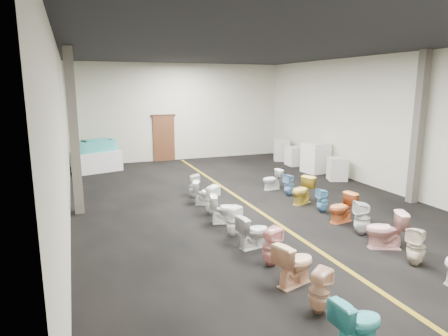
{
  "coord_description": "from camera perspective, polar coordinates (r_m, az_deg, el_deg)",
  "views": [
    {
      "loc": [
        -4.77,
        -10.42,
        3.5
      ],
      "look_at": [
        -0.42,
        1.0,
        0.96
      ],
      "focal_mm": 32.0,
      "sensor_mm": 36.0,
      "label": 1
    }
  ],
  "objects": [
    {
      "name": "toilet_left_8",
      "position": [
        11.9,
        -2.73,
        -3.57
      ],
      "size": [
        0.8,
        0.65,
        0.71
      ],
      "primitive_type": "imported",
      "rotation": [
        0.0,
        0.0,
        1.15
      ],
      "color": "white",
      "rests_on": "floor"
    },
    {
      "name": "toilet_left_7",
      "position": [
        11.03,
        -1.81,
        -4.54
      ],
      "size": [
        0.48,
        0.48,
        0.81
      ],
      "primitive_type": "imported",
      "rotation": [
        0.0,
        0.0,
        1.96
      ],
      "color": "white",
      "rests_on": "floor"
    },
    {
      "name": "wall_back",
      "position": [
        19.07,
        -6.36,
        7.92
      ],
      "size": [
        10.0,
        0.0,
        10.0
      ],
      "primitive_type": "plane",
      "rotation": [
        1.57,
        0.0,
        0.0
      ],
      "color": "beige",
      "rests_on": "ground"
    },
    {
      "name": "toilet_right_5",
      "position": [
        10.82,
        16.49,
        -5.48
      ],
      "size": [
        0.81,
        0.53,
        0.77
      ],
      "primitive_type": "imported",
      "rotation": [
        0.0,
        0.0,
        -1.42
      ],
      "color": "orange",
      "rests_on": "floor"
    },
    {
      "name": "wall_left",
      "position": [
        10.5,
        -21.99,
        4.07
      ],
      "size": [
        0.0,
        16.0,
        16.0
      ],
      "primitive_type": "plane",
      "rotation": [
        1.57,
        0.0,
        1.57
      ],
      "color": "beige",
      "rests_on": "ground"
    },
    {
      "name": "aisle_stripe",
      "position": [
        11.98,
        3.62,
        -5.24
      ],
      "size": [
        0.12,
        15.6,
        0.01
      ],
      "primitive_type": "cube",
      "color": "#816612",
      "rests_on": "floor"
    },
    {
      "name": "toilet_right_2",
      "position": [
        8.84,
        25.76,
        -10.04
      ],
      "size": [
        0.47,
        0.46,
        0.78
      ],
      "primitive_type": "imported",
      "rotation": [
        0.0,
        0.0,
        -1.18
      ],
      "color": "#EFE1C7",
      "rests_on": "floor"
    },
    {
      "name": "toilet_right_3",
      "position": [
        9.43,
        22.06,
        -8.19
      ],
      "size": [
        0.94,
        0.76,
        0.84
      ],
      "primitive_type": "imported",
      "rotation": [
        0.0,
        0.0,
        -1.99
      ],
      "color": "#F2AFA9",
      "rests_on": "floor"
    },
    {
      "name": "toilet_left_0",
      "position": [
        6.0,
        18.5,
        -20.29
      ],
      "size": [
        0.76,
        0.47,
        0.75
      ],
      "primitive_type": "imported",
      "rotation": [
        0.0,
        0.0,
        1.65
      ],
      "color": "teal",
      "rests_on": "floor"
    },
    {
      "name": "toilet_right_8",
      "position": [
        13.01,
        9.27,
        -2.39
      ],
      "size": [
        0.41,
        0.4,
        0.71
      ],
      "primitive_type": "imported",
      "rotation": [
        0.0,
        0.0,
        -1.27
      ],
      "color": "#73A0CE",
      "rests_on": "floor"
    },
    {
      "name": "door_frame",
      "position": [
        18.84,
        -8.69,
        7.42
      ],
      "size": [
        1.15,
        0.08,
        0.1
      ],
      "primitive_type": "cube",
      "color": "#331C11",
      "rests_on": "back_door"
    },
    {
      "name": "toilet_left_3",
      "position": [
        8.03,
        6.74,
        -11.09
      ],
      "size": [
        0.44,
        0.43,
        0.78
      ],
      "primitive_type": "imported",
      "rotation": [
        0.0,
        0.0,
        1.84
      ],
      "color": "pink",
      "rests_on": "floor"
    },
    {
      "name": "appliance_crate_a",
      "position": [
        15.53,
        15.88,
        -0.13
      ],
      "size": [
        0.86,
        0.86,
        0.84
      ],
      "primitive_type": "cube",
      "rotation": [
        0.0,
        0.0,
        -0.38
      ],
      "color": "silver",
      "rests_on": "floor"
    },
    {
      "name": "display_table",
      "position": [
        17.25,
        -17.69,
        0.89
      ],
      "size": [
        2.05,
        1.43,
        0.83
      ],
      "primitive_type": "cube",
      "rotation": [
        0.0,
        0.0,
        0.29
      ],
      "color": "silver",
      "rests_on": "floor"
    },
    {
      "name": "toilet_right_7",
      "position": [
        12.2,
        11.14,
        -3.18
      ],
      "size": [
        0.9,
        0.73,
        0.8
      ],
      "primitive_type": "imported",
      "rotation": [
        0.0,
        0.0,
        -1.15
      ],
      "color": "gold",
      "rests_on": "floor"
    },
    {
      "name": "toilet_left_6",
      "position": [
        10.32,
        0.03,
        -5.86
      ],
      "size": [
        0.81,
        0.58,
        0.75
      ],
      "primitive_type": "imported",
      "rotation": [
        0.0,
        0.0,
        1.33
      ],
      "color": "white",
      "rests_on": "floor"
    },
    {
      "name": "toilet_left_4",
      "position": [
        8.84,
        4.2,
        -9.02
      ],
      "size": [
        0.78,
        0.52,
        0.74
      ],
      "primitive_type": "imported",
      "rotation": [
        0.0,
        0.0,
        1.73
      ],
      "color": "silver",
      "rests_on": "floor"
    },
    {
      "name": "column_left",
      "position": [
        11.49,
        -20.68,
        4.76
      ],
      "size": [
        0.25,
        0.25,
        4.5
      ],
      "primitive_type": "cube",
      "color": "#59544C",
      "rests_on": "floor"
    },
    {
      "name": "floor",
      "position": [
        11.98,
        3.62,
        -5.25
      ],
      "size": [
        16.0,
        16.0,
        0.0
      ],
      "primitive_type": "plane",
      "color": "black",
      "rests_on": "ground"
    },
    {
      "name": "appliance_crate_b",
      "position": [
        16.66,
        12.96,
        1.43
      ],
      "size": [
        0.99,
        0.99,
        1.21
      ],
      "primitive_type": "cube",
      "rotation": [
        0.0,
        0.0,
        0.14
      ],
      "color": "white",
      "rests_on": "floor"
    },
    {
      "name": "wall_right",
      "position": [
        14.34,
        22.36,
        5.88
      ],
      "size": [
        0.0,
        16.0,
        16.0
      ],
      "primitive_type": "plane",
      "rotation": [
        1.57,
        0.0,
        -1.57
      ],
      "color": "beige",
      "rests_on": "ground"
    },
    {
      "name": "ceiling",
      "position": [
        11.5,
        3.92,
        16.72
      ],
      "size": [
        16.0,
        16.0,
        0.0
      ],
      "primitive_type": "plane",
      "rotation": [
        3.14,
        0.0,
        0.0
      ],
      "color": "black",
      "rests_on": "ground"
    },
    {
      "name": "back_door",
      "position": [
        18.94,
        -8.58,
        4.19
      ],
      "size": [
        1.0,
        0.1,
        2.1
      ],
      "primitive_type": "cube",
      "color": "#562D19",
      "rests_on": "floor"
    },
    {
      "name": "appliance_crate_c",
      "position": [
        18.0,
        10.16,
        1.68
      ],
      "size": [
        0.77,
        0.77,
        0.82
      ],
      "primitive_type": "cube",
      "rotation": [
        0.0,
        0.0,
        -0.07
      ],
      "color": "silver",
      "rests_on": "floor"
    },
    {
      "name": "toilet_left_1",
      "position": [
        6.64,
        13.47,
        -16.75
      ],
      "size": [
        0.44,
        0.44,
        0.73
      ],
      "primitive_type": "imported",
      "rotation": [
        0.0,
        0.0,
        2.0
      ],
      "color": "#DBA886",
      "rests_on": "floor"
    },
    {
      "name": "toilet_left_2",
      "position": [
        7.38,
        10.04,
        -13.22
      ],
      "size": [
        0.89,
        0.67,
        0.81
      ],
      "primitive_type": "imported",
      "rotation": [
        0.0,
        0.0,
        1.88
      ],
      "color": "#F5B88F",
      "rests_on": "floor"
    },
    {
      "name": "toilet_left_9",
      "position": [
        12.73,
        -4.34,
        -2.51
      ],
      "size": [
        0.36,
        0.35,
        0.74
      ],
      "primitive_type": "imported",
      "rotation": [
        0.0,
        0.0,
        1.52
      ],
      "color": "white",
      "rests_on": "floor"
    },
    {
      "name": "toilet_left_5",
      "position": [
        9.48,
        1.35,
        -7.57
      ],
      "size": [
        0.43,
        0.43,
        0.72
      ],
      "primitive_type": "imported",
      "rotation": [
        0.0,
        0.0,
        1.98
      ],
      "color": "white",
      "rests_on": "floor"
    },
    {
      "name": "appliance_crate_d",
      "position": [
        19.04,
        8.26,
        2.56
      ],
      "size": [
        0.92,
        0.92,
        1.0
      ],
      "primitive_type": "cube",
      "rotation": [
        0.0,
        0.0,
        -0.4
      ],
      "color": "beige",
      "rests_on": "floor"
    },
    {
      "name": "column_right",
      "position": [
        13.11,
        26.02,
        5.1
      ],
      "size": [
        0.25,
        0.25,
        4.5
      ],
      "primitive_type": "cube",
      "color": "#59544C",
      "rests_on": "floor"
    },
    {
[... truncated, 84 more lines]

